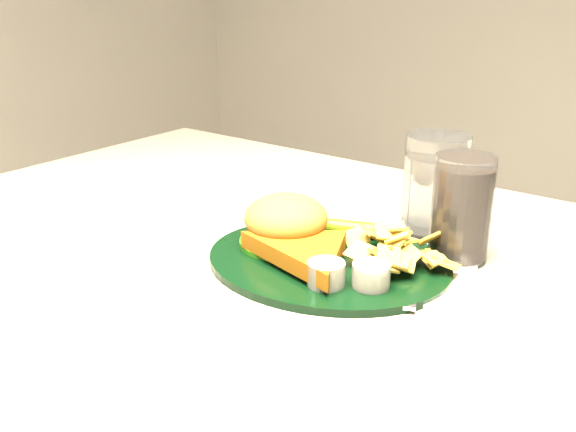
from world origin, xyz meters
name	(u,v)px	position (x,y,z in m)	size (l,w,h in m)	color
dinner_plate	(328,239)	(0.03, 0.01, 0.78)	(0.28, 0.23, 0.06)	black
water_glass	(435,184)	(0.07, 0.18, 0.81)	(0.08, 0.08, 0.12)	white
cola_glass	(461,209)	(0.13, 0.12, 0.81)	(0.07, 0.07, 0.12)	black
fork_napkin	(416,273)	(0.12, 0.04, 0.76)	(0.14, 0.19, 0.01)	white
ramekin	(263,186)	(-0.19, 0.16, 0.76)	(0.04, 0.04, 0.03)	silver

